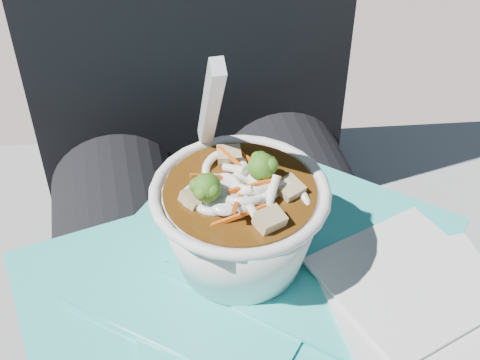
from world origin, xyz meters
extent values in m
cylinder|color=black|center=(-0.10, 0.00, 0.52)|extent=(0.15, 0.48, 0.15)
cylinder|color=black|center=(0.10, 0.00, 0.52)|extent=(0.15, 0.48, 0.15)
cube|color=#2CB9B7|center=(0.07, -0.06, 0.60)|extent=(0.19, 0.20, 0.00)
cube|color=#2CB9B7|center=(-0.09, 0.00, 0.60)|extent=(0.22, 0.22, 0.00)
cube|color=#2CB9B7|center=(0.01, -0.02, 0.60)|extent=(0.21, 0.22, 0.00)
cube|color=#2CB9B7|center=(0.01, -0.07, 0.61)|extent=(0.18, 0.18, 0.00)
cube|color=#2CB9B7|center=(0.09, -0.01, 0.61)|extent=(0.22, 0.22, 0.00)
cube|color=#2CB9B7|center=(-0.02, 0.01, 0.61)|extent=(0.25, 0.25, 0.00)
cube|color=#2CB9B7|center=(0.01, 0.07, 0.61)|extent=(0.14, 0.14, 0.00)
cube|color=#2CB9B7|center=(0.07, 0.01, 0.61)|extent=(0.27, 0.27, 0.00)
cube|color=silver|center=(0.13, -0.08, 0.62)|extent=(0.14, 0.14, 0.00)
cube|color=silver|center=(0.12, -0.05, 0.62)|extent=(0.15, 0.15, 0.00)
torus|color=white|center=(0.00, 0.01, 0.69)|extent=(0.14, 0.14, 0.01)
cylinder|color=#402309|center=(0.00, 0.01, 0.69)|extent=(0.12, 0.12, 0.01)
torus|color=white|center=(-0.01, 0.03, 0.69)|extent=(0.05, 0.05, 0.03)
torus|color=white|center=(0.00, 0.01, 0.70)|extent=(0.03, 0.03, 0.01)
torus|color=white|center=(-0.02, 0.00, 0.69)|extent=(0.05, 0.05, 0.01)
torus|color=white|center=(-0.01, 0.01, 0.69)|extent=(0.03, 0.03, 0.03)
torus|color=white|center=(0.01, 0.00, 0.70)|extent=(0.04, 0.04, 0.02)
torus|color=white|center=(-0.03, 0.01, 0.69)|extent=(0.05, 0.05, 0.01)
torus|color=white|center=(0.00, 0.01, 0.69)|extent=(0.04, 0.04, 0.01)
torus|color=white|center=(0.03, -0.01, 0.69)|extent=(0.06, 0.05, 0.03)
torus|color=white|center=(0.00, -0.01, 0.69)|extent=(0.04, 0.04, 0.03)
torus|color=white|center=(-0.01, 0.00, 0.69)|extent=(0.04, 0.04, 0.03)
torus|color=white|center=(0.02, 0.00, 0.69)|extent=(0.04, 0.04, 0.02)
cylinder|color=white|center=(0.00, -0.03, 0.70)|extent=(0.02, 0.03, 0.02)
cylinder|color=white|center=(0.00, 0.03, 0.70)|extent=(0.02, 0.03, 0.02)
cylinder|color=white|center=(0.00, 0.00, 0.70)|extent=(0.03, 0.01, 0.02)
cylinder|color=white|center=(0.02, -0.01, 0.70)|extent=(0.02, 0.03, 0.03)
cylinder|color=white|center=(0.01, -0.01, 0.70)|extent=(0.03, 0.03, 0.01)
cylinder|color=white|center=(0.01, 0.00, 0.70)|extent=(0.02, 0.03, 0.01)
cylinder|color=white|center=(-0.02, 0.00, 0.70)|extent=(0.03, 0.02, 0.02)
cylinder|color=#629749|center=(0.02, 0.01, 0.70)|extent=(0.01, 0.01, 0.01)
sphere|color=#265B14|center=(0.02, 0.01, 0.71)|extent=(0.02, 0.02, 0.02)
sphere|color=#265B14|center=(0.02, 0.01, 0.71)|extent=(0.01, 0.01, 0.01)
sphere|color=#265B14|center=(0.02, 0.02, 0.71)|extent=(0.01, 0.01, 0.01)
sphere|color=#265B14|center=(0.02, 0.01, 0.71)|extent=(0.01, 0.01, 0.01)
sphere|color=#265B14|center=(0.02, 0.02, 0.71)|extent=(0.01, 0.01, 0.01)
cylinder|color=#629749|center=(-0.03, 0.00, 0.70)|extent=(0.01, 0.01, 0.01)
sphere|color=#265B14|center=(-0.03, 0.00, 0.71)|extent=(0.02, 0.02, 0.02)
sphere|color=#265B14|center=(-0.03, 0.00, 0.71)|extent=(0.01, 0.01, 0.01)
sphere|color=#265B14|center=(-0.03, 0.00, 0.71)|extent=(0.01, 0.01, 0.01)
sphere|color=#265B14|center=(-0.02, -0.01, 0.71)|extent=(0.01, 0.01, 0.01)
sphere|color=#265B14|center=(-0.03, -0.01, 0.71)|extent=(0.01, 0.01, 0.01)
cube|color=#DB5512|center=(-0.01, -0.01, 0.70)|extent=(0.02, 0.04, 0.02)
cube|color=#DB5512|center=(-0.01, -0.02, 0.69)|extent=(0.04, 0.00, 0.01)
cube|color=#DB5512|center=(-0.02, 0.01, 0.70)|extent=(0.04, 0.00, 0.01)
cube|color=#DB5512|center=(0.00, 0.03, 0.70)|extent=(0.02, 0.03, 0.01)
cube|color=#DB5512|center=(0.01, 0.00, 0.70)|extent=(0.04, 0.01, 0.00)
cube|color=#DB5512|center=(0.01, 0.04, 0.69)|extent=(0.02, 0.03, 0.00)
cube|color=tan|center=(0.04, 0.00, 0.69)|extent=(0.02, 0.03, 0.01)
cube|color=tan|center=(0.00, 0.04, 0.70)|extent=(0.02, 0.02, 0.01)
cube|color=tan|center=(-0.04, 0.00, 0.69)|extent=(0.02, 0.02, 0.02)
cube|color=tan|center=(0.01, -0.03, 0.70)|extent=(0.03, 0.02, 0.02)
ellipsoid|color=silver|center=(-0.01, 0.00, 0.69)|extent=(0.03, 0.04, 0.01)
cube|color=silver|center=(-0.01, 0.04, 0.75)|extent=(0.01, 0.08, 0.12)
camera|label=1|loc=(-0.08, -0.36, 1.03)|focal=50.00mm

